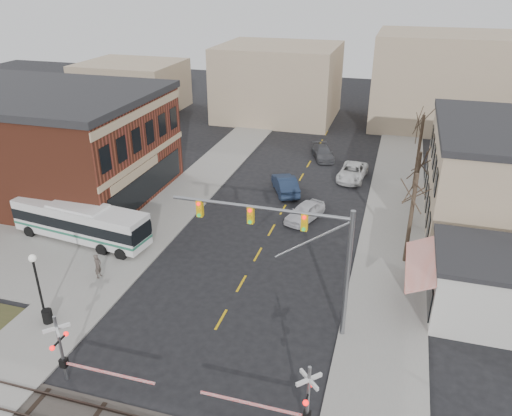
% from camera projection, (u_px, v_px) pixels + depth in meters
% --- Properties ---
extents(ground, '(160.00, 160.00, 0.00)m').
position_uv_depth(ground, '(209.00, 341.00, 28.47)').
color(ground, black).
rests_on(ground, ground).
extents(sidewalk_west, '(5.00, 60.00, 0.12)m').
position_uv_depth(sidewalk_west, '(192.00, 189.00, 48.17)').
color(sidewalk_west, gray).
rests_on(sidewalk_west, ground).
extents(sidewalk_east, '(5.00, 60.00, 0.12)m').
position_uv_depth(sidewalk_east, '(395.00, 213.00, 43.34)').
color(sidewalk_east, gray).
rests_on(sidewalk_east, ground).
extents(brick_building, '(30.40, 15.40, 9.60)m').
position_uv_depth(brick_building, '(2.00, 138.00, 47.11)').
color(brick_building, brown).
rests_on(brick_building, ground).
extents(awning_shop, '(9.74, 6.20, 4.30)m').
position_uv_depth(awning_shop, '(502.00, 287.00, 29.53)').
color(awning_shop, beige).
rests_on(awning_shop, ground).
extents(tree_east_a, '(0.28, 0.28, 6.75)m').
position_uv_depth(tree_east_a, '(411.00, 219.00, 34.68)').
color(tree_east_a, '#382B21').
rests_on(tree_east_a, sidewalk_east).
extents(tree_east_b, '(0.28, 0.28, 6.30)m').
position_uv_depth(tree_east_b, '(415.00, 189.00, 39.90)').
color(tree_east_b, '#382B21').
rests_on(tree_east_b, sidewalk_east).
extents(tree_east_c, '(0.28, 0.28, 7.20)m').
position_uv_depth(tree_east_c, '(418.00, 153.00, 46.58)').
color(tree_east_c, '#382B21').
rests_on(tree_east_c, sidewalk_east).
extents(transit_bus, '(11.59, 3.86, 2.93)m').
position_uv_depth(transit_bus, '(80.00, 222.00, 38.32)').
color(transit_bus, silver).
rests_on(transit_bus, ground).
extents(traffic_signal_mast, '(10.21, 0.30, 8.00)m').
position_uv_depth(traffic_signal_mast, '(298.00, 242.00, 27.18)').
color(traffic_signal_mast, gray).
rests_on(traffic_signal_mast, ground).
extents(rr_crossing_west, '(5.60, 1.36, 4.00)m').
position_uv_depth(rr_crossing_west, '(68.00, 351.00, 24.86)').
color(rr_crossing_west, gray).
rests_on(rr_crossing_west, ground).
extents(rr_crossing_east, '(5.60, 1.36, 4.00)m').
position_uv_depth(rr_crossing_east, '(298.00, 400.00, 22.01)').
color(rr_crossing_east, gray).
rests_on(rr_crossing_east, ground).
extents(street_lamp, '(0.44, 0.44, 4.40)m').
position_uv_depth(street_lamp, '(36.00, 274.00, 28.85)').
color(street_lamp, black).
rests_on(street_lamp, sidewalk_west).
extents(trash_bin, '(0.60, 0.60, 0.84)m').
position_uv_depth(trash_bin, '(47.00, 316.00, 29.64)').
color(trash_bin, black).
rests_on(trash_bin, sidewalk_west).
extents(car_a, '(3.24, 4.80, 1.52)m').
position_uv_depth(car_a, '(305.00, 212.00, 41.92)').
color(car_a, silver).
rests_on(car_a, ground).
extents(car_b, '(3.81, 5.44, 1.70)m').
position_uv_depth(car_b, '(285.00, 184.00, 47.13)').
color(car_b, '#18253E').
rests_on(car_b, ground).
extents(car_c, '(2.90, 5.54, 1.49)m').
position_uv_depth(car_c, '(352.00, 172.00, 50.22)').
color(car_c, silver).
rests_on(car_c, ground).
extents(car_d, '(3.46, 5.09, 1.37)m').
position_uv_depth(car_d, '(323.00, 153.00, 55.73)').
color(car_d, '#47484D').
rests_on(car_d, ground).
extents(pedestrian_near, '(0.44, 0.65, 1.75)m').
position_uv_depth(pedestrian_near, '(98.00, 266.00, 33.82)').
color(pedestrian_near, '#4D443E').
rests_on(pedestrian_near, sidewalk_west).
extents(pedestrian_far, '(0.91, 0.97, 1.60)m').
position_uv_depth(pedestrian_far, '(107.00, 236.00, 37.75)').
color(pedestrian_far, '#33335A').
rests_on(pedestrian_far, sidewalk_west).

